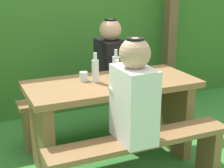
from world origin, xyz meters
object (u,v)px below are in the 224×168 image
object	(u,v)px
bench_near	(141,153)
person_white_shirt	(134,94)
drinking_glass	(84,76)
bottle_left	(117,75)
bottle_center	(95,70)
person_black_coat	(111,59)
cell_phone	(143,73)
picnic_table	(112,107)
bottle_right	(116,66)
bench_far	(91,107)

from	to	relation	value
bench_near	person_white_shirt	size ratio (longest dim) A/B	1.95
drinking_glass	bottle_left	bearing A→B (deg)	-47.75
bench_near	bottle_center	distance (m)	0.76
person_black_coat	cell_phone	bearing A→B (deg)	-71.56
bottle_left	picnic_table	bearing A→B (deg)	85.74
bottle_left	bottle_center	distance (m)	0.20
bench_near	person_black_coat	world-z (taller)	person_black_coat
bench_near	person_black_coat	xyz separation A→B (m)	(0.21, 1.02, 0.46)
cell_phone	bottle_right	bearing A→B (deg)	-160.25
bench_near	bench_far	distance (m)	1.03
person_black_coat	bottle_left	distance (m)	0.66
person_white_shirt	bottle_right	size ratio (longest dim) A/B	3.06
bench_near	drinking_glass	world-z (taller)	drinking_glass
person_white_shirt	bench_far	bearing A→B (deg)	86.40
person_black_coat	bottle_center	bearing A→B (deg)	-125.82
picnic_table	cell_phone	size ratio (longest dim) A/B	10.00
picnic_table	person_white_shirt	bearing A→B (deg)	-97.19
bench_far	person_black_coat	bearing A→B (deg)	-0.90
person_white_shirt	drinking_glass	bearing A→B (deg)	103.16
bench_far	drinking_glass	world-z (taller)	drinking_glass
bottle_right	bench_far	bearing A→B (deg)	102.14
bottle_right	cell_phone	xyz separation A→B (m)	(0.26, -0.01, -0.09)
picnic_table	drinking_glass	distance (m)	0.35
picnic_table	bottle_center	world-z (taller)	bottle_center
bench_far	drinking_glass	xyz separation A→B (m)	(-0.21, -0.41, 0.44)
person_white_shirt	bottle_right	bearing A→B (deg)	76.48
person_white_shirt	bottle_left	world-z (taller)	person_white_shirt
person_white_shirt	bottle_center	distance (m)	0.55
picnic_table	person_white_shirt	xyz separation A→B (m)	(-0.06, -0.51, 0.28)
bench_far	person_black_coat	world-z (taller)	person_black_coat
person_black_coat	cell_phone	distance (m)	0.43
picnic_table	bench_near	world-z (taller)	picnic_table
bottle_right	cell_phone	size ratio (longest dim) A/B	1.68
bottle_center	bottle_left	bearing A→B (deg)	-51.59
bench_near	bottle_left	xyz separation A→B (m)	(-0.01, 0.40, 0.49)
bottle_right	person_black_coat	bearing A→B (deg)	72.46
bench_far	bottle_center	world-z (taller)	bottle_center
person_black_coat	bottle_left	world-z (taller)	person_black_coat
bench_far	person_white_shirt	world-z (taller)	person_white_shirt
bench_near	bench_far	size ratio (longest dim) A/B	1.00
bench_near	drinking_glass	bearing A→B (deg)	108.61
drinking_glass	cell_phone	bearing A→B (deg)	0.10
bottle_left	person_white_shirt	bearing A→B (deg)	-98.04
bench_near	person_black_coat	size ratio (longest dim) A/B	1.95
picnic_table	bottle_right	world-z (taller)	bottle_right
bench_near	bottle_right	world-z (taller)	bottle_right
drinking_glass	person_white_shirt	bearing A→B (deg)	-76.84
bench_far	bench_near	bearing A→B (deg)	-90.00
picnic_table	bottle_left	xyz separation A→B (m)	(-0.01, -0.12, 0.31)
bottle_center	cell_phone	world-z (taller)	bottle_center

